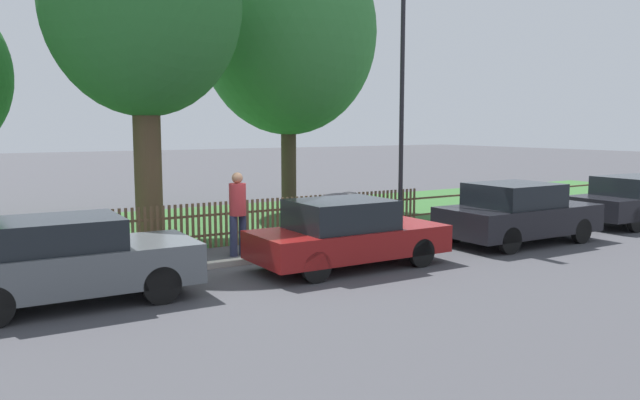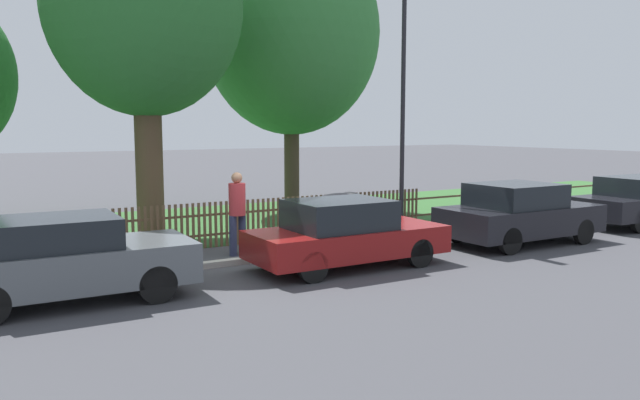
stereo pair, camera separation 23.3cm
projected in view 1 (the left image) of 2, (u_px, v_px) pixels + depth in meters
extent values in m
plane|color=#424247|center=(281.00, 260.00, 12.86)|extent=(120.00, 120.00, 0.00)
cube|color=#B2ADA3|center=(279.00, 257.00, 12.94)|extent=(43.35, 0.20, 0.12)
cube|color=#33602D|center=(188.00, 225.00, 17.53)|extent=(43.35, 7.03, 0.01)
cube|color=brown|center=(239.00, 232.00, 14.55)|extent=(43.35, 0.03, 0.05)
cube|color=brown|center=(239.00, 213.00, 14.49)|extent=(43.35, 0.03, 0.05)
cube|color=brown|center=(7.00, 243.00, 11.95)|extent=(0.06, 0.03, 1.05)
cube|color=brown|center=(14.00, 243.00, 12.02)|extent=(0.06, 0.03, 1.05)
cube|color=brown|center=(22.00, 242.00, 12.09)|extent=(0.06, 0.03, 1.05)
cube|color=brown|center=(30.00, 241.00, 12.16)|extent=(0.06, 0.03, 1.05)
cube|color=brown|center=(37.00, 241.00, 12.23)|extent=(0.06, 0.03, 1.05)
cube|color=brown|center=(44.00, 240.00, 12.30)|extent=(0.06, 0.03, 1.05)
cube|color=brown|center=(52.00, 239.00, 12.37)|extent=(0.06, 0.03, 1.05)
cube|color=brown|center=(59.00, 239.00, 12.44)|extent=(0.06, 0.03, 1.05)
cube|color=brown|center=(66.00, 238.00, 12.51)|extent=(0.06, 0.03, 1.05)
cube|color=brown|center=(73.00, 237.00, 12.58)|extent=(0.06, 0.03, 1.05)
cube|color=brown|center=(80.00, 237.00, 12.65)|extent=(0.06, 0.03, 1.05)
cube|color=brown|center=(87.00, 236.00, 12.72)|extent=(0.06, 0.03, 1.05)
cube|color=brown|center=(94.00, 236.00, 12.79)|extent=(0.06, 0.03, 1.05)
cube|color=brown|center=(100.00, 235.00, 12.86)|extent=(0.06, 0.03, 1.05)
cube|color=brown|center=(107.00, 234.00, 12.93)|extent=(0.06, 0.03, 1.05)
cube|color=brown|center=(114.00, 234.00, 13.00)|extent=(0.06, 0.03, 1.05)
cube|color=brown|center=(120.00, 233.00, 13.07)|extent=(0.06, 0.03, 1.05)
cube|color=brown|center=(126.00, 233.00, 13.14)|extent=(0.06, 0.03, 1.05)
cube|color=brown|center=(133.00, 232.00, 13.21)|extent=(0.06, 0.03, 1.05)
cube|color=brown|center=(139.00, 232.00, 13.28)|extent=(0.06, 0.03, 1.05)
cube|color=brown|center=(145.00, 231.00, 13.35)|extent=(0.06, 0.03, 1.05)
cube|color=brown|center=(152.00, 230.00, 13.42)|extent=(0.06, 0.03, 1.05)
cube|color=brown|center=(158.00, 230.00, 13.49)|extent=(0.06, 0.03, 1.05)
cube|color=brown|center=(164.00, 229.00, 13.56)|extent=(0.06, 0.03, 1.05)
cube|color=brown|center=(170.00, 229.00, 13.63)|extent=(0.06, 0.03, 1.05)
cube|color=brown|center=(176.00, 228.00, 13.70)|extent=(0.06, 0.03, 1.05)
cube|color=brown|center=(182.00, 228.00, 13.77)|extent=(0.06, 0.03, 1.05)
cube|color=brown|center=(187.00, 227.00, 13.84)|extent=(0.06, 0.03, 1.05)
cube|color=brown|center=(193.00, 227.00, 13.91)|extent=(0.06, 0.03, 1.05)
cube|color=brown|center=(199.00, 226.00, 13.98)|extent=(0.06, 0.03, 1.05)
cube|color=brown|center=(204.00, 226.00, 14.05)|extent=(0.06, 0.03, 1.05)
cube|color=brown|center=(210.00, 225.00, 14.12)|extent=(0.06, 0.03, 1.05)
cube|color=brown|center=(215.00, 225.00, 14.19)|extent=(0.06, 0.03, 1.05)
cube|color=brown|center=(221.00, 224.00, 14.26)|extent=(0.06, 0.03, 1.05)
cube|color=brown|center=(226.00, 224.00, 14.33)|extent=(0.06, 0.03, 1.05)
cube|color=brown|center=(232.00, 223.00, 14.40)|extent=(0.06, 0.03, 1.05)
cube|color=brown|center=(237.00, 223.00, 14.47)|extent=(0.06, 0.03, 1.05)
cube|color=brown|center=(242.00, 222.00, 14.54)|extent=(0.06, 0.03, 1.05)
cube|color=brown|center=(247.00, 222.00, 14.61)|extent=(0.06, 0.03, 1.05)
cube|color=brown|center=(253.00, 221.00, 14.68)|extent=(0.06, 0.03, 1.05)
cube|color=brown|center=(258.00, 221.00, 14.75)|extent=(0.06, 0.03, 1.05)
cube|color=brown|center=(263.00, 221.00, 14.82)|extent=(0.06, 0.03, 1.05)
cube|color=brown|center=(268.00, 220.00, 14.89)|extent=(0.06, 0.03, 1.05)
cube|color=brown|center=(273.00, 220.00, 14.96)|extent=(0.06, 0.03, 1.05)
cube|color=brown|center=(278.00, 219.00, 15.03)|extent=(0.06, 0.03, 1.05)
cube|color=brown|center=(283.00, 219.00, 15.10)|extent=(0.06, 0.03, 1.05)
cube|color=brown|center=(287.00, 218.00, 15.17)|extent=(0.06, 0.03, 1.05)
cube|color=brown|center=(292.00, 218.00, 15.24)|extent=(0.06, 0.03, 1.05)
cube|color=brown|center=(297.00, 218.00, 15.31)|extent=(0.06, 0.03, 1.05)
cube|color=brown|center=(302.00, 217.00, 15.38)|extent=(0.06, 0.03, 1.05)
cube|color=brown|center=(306.00, 217.00, 15.45)|extent=(0.06, 0.03, 1.05)
cube|color=brown|center=(311.00, 216.00, 15.52)|extent=(0.06, 0.03, 1.05)
cube|color=brown|center=(315.00, 216.00, 15.59)|extent=(0.06, 0.03, 1.05)
cube|color=brown|center=(320.00, 216.00, 15.66)|extent=(0.06, 0.03, 1.05)
cube|color=brown|center=(325.00, 215.00, 15.73)|extent=(0.06, 0.03, 1.05)
cube|color=brown|center=(329.00, 215.00, 15.80)|extent=(0.06, 0.03, 1.05)
cube|color=brown|center=(333.00, 214.00, 15.87)|extent=(0.06, 0.03, 1.05)
cube|color=brown|center=(338.00, 214.00, 15.94)|extent=(0.06, 0.03, 1.05)
cube|color=brown|center=(342.00, 214.00, 16.01)|extent=(0.06, 0.03, 1.05)
cube|color=brown|center=(346.00, 213.00, 16.08)|extent=(0.06, 0.03, 1.05)
cube|color=brown|center=(351.00, 213.00, 16.15)|extent=(0.06, 0.03, 1.05)
cube|color=brown|center=(355.00, 212.00, 16.22)|extent=(0.06, 0.03, 1.05)
cube|color=brown|center=(359.00, 212.00, 16.29)|extent=(0.06, 0.03, 1.05)
cube|color=brown|center=(363.00, 212.00, 16.36)|extent=(0.06, 0.03, 1.05)
cube|color=brown|center=(367.00, 211.00, 16.43)|extent=(0.06, 0.03, 1.05)
cube|color=brown|center=(371.00, 211.00, 16.50)|extent=(0.06, 0.03, 1.05)
cube|color=brown|center=(375.00, 211.00, 16.57)|extent=(0.06, 0.03, 1.05)
cube|color=brown|center=(379.00, 210.00, 16.64)|extent=(0.06, 0.03, 1.05)
cube|color=brown|center=(383.00, 210.00, 16.71)|extent=(0.06, 0.03, 1.05)
cube|color=brown|center=(387.00, 210.00, 16.78)|extent=(0.06, 0.03, 1.05)
cube|color=brown|center=(391.00, 209.00, 16.85)|extent=(0.06, 0.03, 1.05)
cube|color=brown|center=(395.00, 209.00, 16.92)|extent=(0.06, 0.03, 1.05)
cube|color=brown|center=(399.00, 209.00, 16.99)|extent=(0.06, 0.03, 1.05)
cube|color=brown|center=(403.00, 208.00, 17.06)|extent=(0.06, 0.03, 1.05)
cube|color=brown|center=(407.00, 208.00, 17.13)|extent=(0.06, 0.03, 1.05)
cube|color=brown|center=(410.00, 208.00, 17.20)|extent=(0.06, 0.03, 1.05)
cube|color=brown|center=(414.00, 207.00, 17.27)|extent=(0.06, 0.03, 1.05)
cube|color=#51565B|center=(73.00, 267.00, 9.70)|extent=(3.83, 1.75, 0.64)
cube|color=black|center=(58.00, 233.00, 9.54)|extent=(1.85, 1.54, 0.47)
cylinder|color=black|center=(137.00, 266.00, 10.97)|extent=(0.61, 0.15, 0.60)
cylinder|color=black|center=(162.00, 285.00, 9.67)|extent=(0.61, 0.15, 0.60)
cube|color=maroon|center=(349.00, 241.00, 12.22)|extent=(3.91, 1.68, 0.54)
cube|color=black|center=(341.00, 214.00, 12.05)|extent=(1.88, 1.49, 0.56)
cylinder|color=black|center=(376.00, 241.00, 13.51)|extent=(0.57, 0.14, 0.57)
cylinder|color=black|center=(421.00, 253.00, 12.23)|extent=(0.57, 0.14, 0.57)
cylinder|color=black|center=(277.00, 252.00, 12.26)|extent=(0.57, 0.14, 0.57)
cylinder|color=black|center=(316.00, 267.00, 10.98)|extent=(0.57, 0.14, 0.57)
cube|color=black|center=(519.00, 219.00, 14.76)|extent=(3.92, 1.84, 0.64)
cube|color=black|center=(514.00, 195.00, 14.59)|extent=(1.89, 1.64, 0.54)
cylinder|color=black|center=(525.00, 222.00, 16.12)|extent=(0.60, 0.15, 0.60)
cylinder|color=black|center=(581.00, 231.00, 14.71)|extent=(0.60, 0.15, 0.60)
cylinder|color=black|center=(456.00, 230.00, 14.87)|extent=(0.60, 0.15, 0.60)
cylinder|color=black|center=(510.00, 241.00, 13.46)|extent=(0.60, 0.15, 0.60)
cube|color=black|center=(638.00, 185.00, 17.40)|extent=(2.25, 1.60, 0.51)
cylinder|color=black|center=(584.00, 213.00, 17.57)|extent=(0.67, 0.16, 0.67)
cylinder|color=black|center=(637.00, 220.00, 16.23)|extent=(0.67, 0.16, 0.67)
cylinder|color=black|center=(359.00, 226.00, 15.39)|extent=(0.63, 0.16, 0.63)
cylinder|color=black|center=(311.00, 232.00, 14.52)|extent=(0.63, 0.16, 0.63)
ellipsoid|color=black|center=(336.00, 212.00, 14.90)|extent=(1.98, 0.89, 0.93)
ellipsoid|color=black|center=(350.00, 201.00, 15.15)|extent=(0.52, 0.94, 0.43)
cylinder|color=brown|center=(148.00, 155.00, 14.70)|extent=(0.64, 0.64, 4.15)
ellipsoid|color=#286B2D|center=(143.00, 2.00, 14.29)|extent=(4.55, 4.55, 5.23)
cylinder|color=#473828|center=(289.00, 152.00, 19.63)|extent=(0.48, 0.48, 3.90)
ellipsoid|color=#337A38|center=(288.00, 32.00, 19.19)|extent=(5.47, 5.47, 6.29)
cylinder|color=#2D3351|center=(233.00, 236.00, 13.24)|extent=(0.16, 0.16, 0.87)
cylinder|color=#2D3351|center=(243.00, 235.00, 13.42)|extent=(0.16, 0.16, 0.87)
cylinder|color=#B73338|center=(238.00, 199.00, 13.24)|extent=(0.44, 0.44, 0.69)
sphere|color=#A37556|center=(237.00, 178.00, 13.18)|extent=(0.23, 0.23, 0.23)
cylinder|color=black|center=(402.00, 108.00, 15.17)|extent=(0.11, 0.11, 6.40)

